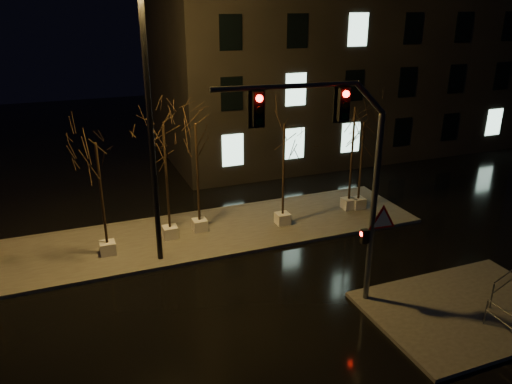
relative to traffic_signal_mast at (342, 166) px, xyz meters
name	(u,v)px	position (x,y,z in m)	size (l,w,h in m)	color
ground	(236,303)	(-3.22, 1.46, -5.36)	(90.00, 90.00, 0.00)	black
median	(194,235)	(-3.22, 7.46, -5.29)	(22.00, 5.00, 0.15)	#44413C
sidewalk_corner	(467,310)	(4.28, -2.04, -5.29)	(7.00, 5.00, 0.15)	#44413C
building	(335,44)	(10.78, 19.46, 2.14)	(25.00, 12.00, 15.00)	black
tree_1	(98,169)	(-7.19, 6.87, -1.34)	(1.80, 1.80, 5.10)	silver
tree_2	(165,152)	(-4.34, 7.45, -1.08)	(1.80, 1.80, 5.45)	silver
tree_3	(196,149)	(-2.86, 7.73, -1.18)	(1.80, 1.80, 5.32)	silver
tree_4	(284,147)	(1.12, 6.97, -1.31)	(1.80, 1.80, 5.15)	silver
tree_5	(354,131)	(5.16, 7.50, -1.02)	(1.80, 1.80, 5.53)	silver
tree_6	(363,142)	(5.65, 7.37, -1.60)	(1.80, 1.80, 4.76)	silver
traffic_signal_mast	(342,166)	(0.00, 0.00, 0.00)	(6.47, 0.80, 7.94)	#515458
streetlight_main	(149,109)	(-5.17, 5.64, 1.19)	(2.77, 0.86, 11.09)	black
guard_rail_a	(509,280)	(6.18, -1.93, -4.53)	(2.33, 0.81, 1.06)	#515458
guard_rail_b	(510,325)	(4.09, -3.95, -4.59)	(0.13, 2.05, 0.97)	#515458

